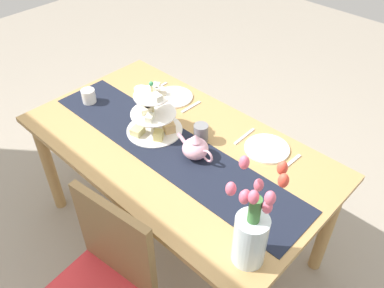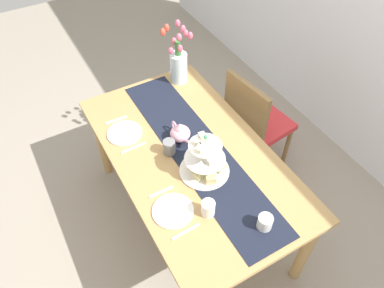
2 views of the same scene
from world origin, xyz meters
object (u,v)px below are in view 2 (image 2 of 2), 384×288
Objects in this scene: tiered_cake_stand at (205,161)px; fork_right at (161,192)px; mug_white_text at (208,208)px; dinner_plate_right at (173,211)px; cream_jug at (265,222)px; chair_left at (254,121)px; fork_left at (116,120)px; knife_left at (134,148)px; knife_right at (186,232)px; dinner_plate_left at (125,133)px; mug_grey at (169,147)px; dining_table at (191,164)px; tulip_vase at (178,62)px; teapot at (180,133)px.

tiered_cake_stand reaches higher than fork_right.
dinner_plate_right is at bearing -122.96° from mug_white_text.
cream_jug is 0.89× the size of mug_white_text.
chair_left is at bearing 128.31° from mug_white_text.
knife_left is (0.29, 0.00, 0.00)m from fork_left.
cream_jug reaches higher than knife_right.
dinner_plate_left is at bearing -168.46° from mug_white_text.
knife_left is 0.24m from mug_grey.
dinner_plate_right is (0.68, 0.00, 0.00)m from dinner_plate_left.
dinner_plate_right is 0.15m from fork_right.
tulip_vase is (-0.68, 0.28, 0.27)m from dining_table.
dining_table is 10.88× the size of fork_left.
cream_jug is 0.94m from knife_left.
dining_table is 0.38m from knife_left.
dinner_plate_left is at bearing 180.00° from knife_left.
chair_left is at bearing 100.92° from mug_grey.
dinner_plate_left is at bearing -148.23° from mug_grey.
tiered_cake_stand is at bearing 92.01° from fork_right.
knife_left is at bearing -51.16° from tulip_vase.
cream_jug is at bearing 23.62° from knife_left.
dinner_plate_left is 1.53× the size of fork_left.
teapot reaches higher than fork_right.
chair_left is at bearing 119.02° from dinner_plate_right.
mug_white_text reaches higher than fork_left.
dining_table is 0.48m from dinner_plate_left.
fork_right is 0.31m from mug_grey.
dinner_plate_right is at bearing -42.95° from dining_table.
dinner_plate_left reaches higher than knife_right.
teapot is at bearing -27.51° from tulip_vase.
dinner_plate_right is at bearing -62.17° from tiered_cake_stand.
dinner_plate_right is 0.43m from mug_grey.
fork_left is 0.88× the size of knife_left.
dinner_plate_left is (-0.22, -0.29, -0.05)m from teapot.
teapot reaches higher than dinner_plate_left.
fork_left is at bearing 180.00° from dinner_plate_left.
mug_white_text is (0.56, -0.13, -0.01)m from teapot.
mug_grey is at bearing 161.33° from knife_right.
fork_left is 1.58× the size of mug_grey.
chair_left is 1.01m from knife_left.
fork_left is 0.68m from fork_right.
fork_left is (-1.15, -0.37, -0.04)m from cream_jug.
mug_grey is 1.00× the size of mug_white_text.
knife_left is 0.74× the size of dinner_plate_right.
dinner_plate_left reaches higher than dining_table.
chair_left reaches higher than mug_grey.
dining_table is 0.46m from mug_white_text.
tiered_cake_stand is at bearing 29.26° from dinner_plate_left.
dining_table is 0.44m from dinner_plate_right.
teapot is at bearing 147.28° from dinner_plate_right.
tulip_vase is 1.98× the size of dinner_plate_left.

